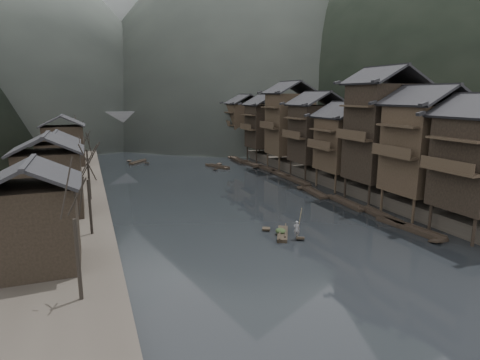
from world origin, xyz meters
name	(u,v)px	position (x,y,z in m)	size (l,w,h in m)	color
water	(274,229)	(0.00, 0.00, 0.00)	(300.00, 300.00, 0.00)	black
right_bank	(339,151)	(35.00, 40.00, 0.90)	(40.00, 200.00, 1.80)	#2D2823
stilt_houses	(324,122)	(17.28, 18.84, 8.89)	(9.00, 67.60, 16.68)	black
left_houses	(55,155)	(-20.50, 20.12, 5.66)	(8.10, 53.20, 8.73)	black
bare_trees	(85,152)	(-17.00, 16.12, 6.42)	(3.63, 62.03, 7.26)	black
moored_sampans	(286,178)	(12.19, 21.01, 0.20)	(3.17, 62.50, 0.47)	black
midriver_boats	(176,154)	(1.30, 52.74, 0.20)	(17.95, 46.10, 0.45)	black
stone_bridge	(155,126)	(0.00, 72.00, 5.11)	(40.00, 6.00, 9.00)	#4C4C4F
hero_sampan	(283,233)	(-0.08, -1.97, 0.20)	(2.74, 4.26, 0.43)	black
cargo_heap	(281,228)	(-0.17, -1.79, 0.72)	(0.97, 1.27, 0.58)	black
boatman	(297,227)	(0.65, -3.34, 1.22)	(0.57, 0.38, 1.57)	slate
bamboo_pole	(300,197)	(0.85, -3.34, 3.97)	(0.06, 0.06, 4.48)	#8C7A51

